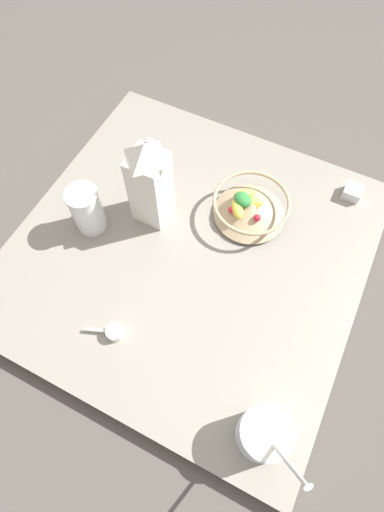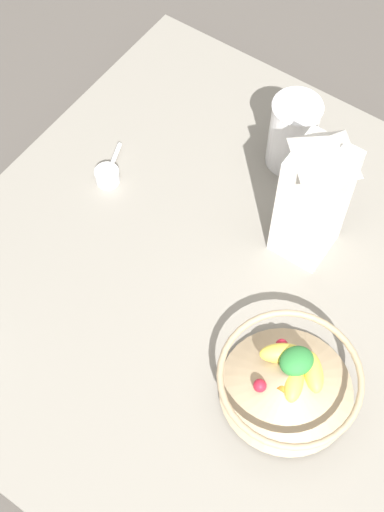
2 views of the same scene
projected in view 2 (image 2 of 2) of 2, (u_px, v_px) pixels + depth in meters
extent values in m
plane|color=#4C4742|center=(227.00, 296.00, 1.19)|extent=(6.00, 6.00, 0.00)
cube|color=gray|center=(227.00, 290.00, 1.17)|extent=(0.91, 0.91, 0.04)
cylinder|color=tan|center=(286.00, 391.00, 1.06)|extent=(0.11, 0.11, 0.01)
cone|color=tan|center=(288.00, 383.00, 1.03)|extent=(0.20, 0.20, 0.05)
torus|color=tan|center=(290.00, 377.00, 1.01)|extent=(0.21, 0.21, 0.01)
ellipsoid|color=#EFD64C|center=(294.00, 383.00, 1.02)|extent=(0.07, 0.05, 0.03)
ellipsoid|color=#EFD64C|center=(313.00, 372.00, 1.02)|extent=(0.07, 0.06, 0.03)
ellipsoid|color=#EFD64C|center=(281.00, 353.00, 1.04)|extent=(0.06, 0.07, 0.03)
cylinder|color=orange|center=(289.00, 380.00, 1.02)|extent=(0.05, 0.02, 0.02)
sphere|color=red|center=(282.00, 345.00, 1.05)|extent=(0.02, 0.02, 0.02)
sphere|color=red|center=(291.00, 389.00, 1.02)|extent=(0.02, 0.02, 0.02)
sphere|color=red|center=(260.00, 386.00, 1.02)|extent=(0.02, 0.02, 0.02)
sphere|color=red|center=(288.00, 354.00, 1.05)|extent=(0.01, 0.01, 0.01)
ellipsoid|color=#2D7F38|center=(297.00, 361.00, 1.02)|extent=(0.07, 0.06, 0.03)
cube|color=silver|center=(313.00, 204.00, 1.10)|extent=(0.09, 0.09, 0.23)
pyramid|color=silver|center=(327.00, 147.00, 0.98)|extent=(0.09, 0.09, 0.05)
cylinder|color=white|center=(342.00, 156.00, 0.97)|extent=(0.03, 0.01, 0.03)
cylinder|color=white|center=(293.00, 134.00, 1.22)|extent=(0.08, 0.08, 0.14)
torus|color=white|center=(298.00, 106.00, 1.16)|extent=(0.09, 0.09, 0.01)
cylinder|color=white|center=(107.00, 176.00, 1.25)|extent=(0.04, 0.04, 0.03)
cylinder|color=white|center=(115.00, 155.00, 1.27)|extent=(0.05, 0.03, 0.01)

